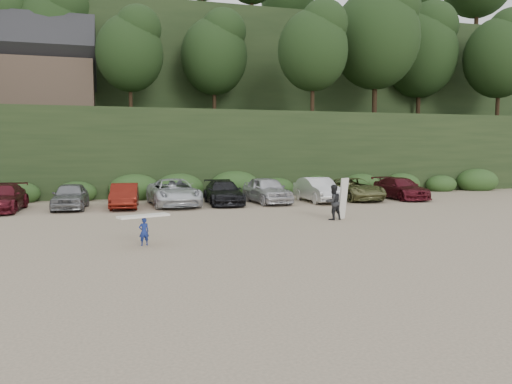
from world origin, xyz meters
name	(u,v)px	position (x,y,z in m)	size (l,w,h in m)	color
ground	(291,230)	(0.00, 0.00, 0.00)	(120.00, 120.00, 0.00)	tan
hillside_backdrop	(173,75)	(-0.26, 35.93, 11.22)	(90.00, 41.50, 28.00)	black
parked_cars	(154,194)	(-4.57, 9.89, 0.74)	(34.02, 6.09, 1.60)	#A1A1A6
child_surfer	(144,225)	(-5.89, -1.70, 0.71)	(1.79, 1.04, 1.04)	navy
adult_surfer	(334,202)	(2.92, 2.18, 0.83)	(1.30, 0.76, 1.92)	black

